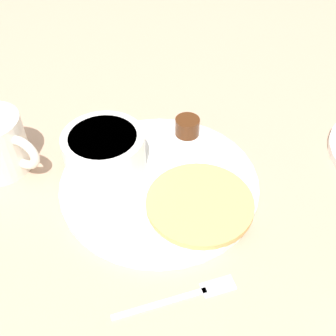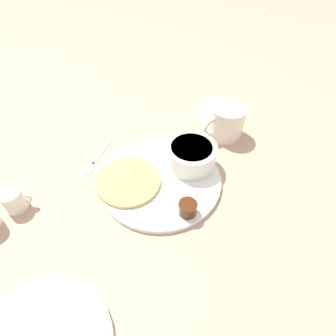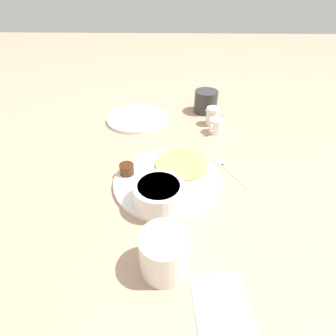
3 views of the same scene
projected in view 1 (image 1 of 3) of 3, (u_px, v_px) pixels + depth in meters
name	position (u px, v px, depth m)	size (l,w,h in m)	color
ground_plane	(159.00, 186.00, 0.62)	(4.00, 4.00, 0.00)	tan
plate	(159.00, 183.00, 0.62)	(0.29, 0.29, 0.01)	white
pancake_stack	(200.00, 203.00, 0.57)	(0.15, 0.15, 0.01)	tan
bowl	(104.00, 150.00, 0.61)	(0.12, 0.12, 0.06)	white
syrup_cup	(187.00, 127.00, 0.68)	(0.04, 0.04, 0.03)	#47230F
butter_ramekin	(99.00, 146.00, 0.64)	(0.05, 0.05, 0.04)	white
fork	(190.00, 294.00, 0.49)	(0.14, 0.08, 0.00)	silver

